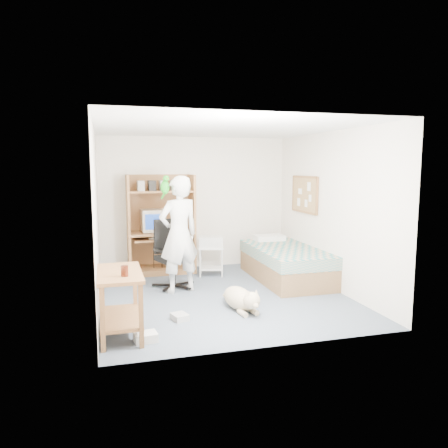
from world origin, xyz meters
name	(u,v)px	position (x,y,z in m)	size (l,w,h in m)	color
floor	(222,295)	(0.00, 0.00, 0.00)	(4.00, 4.00, 0.00)	#4D5C69
wall_back	(195,203)	(0.00, 2.00, 1.25)	(3.60, 0.02, 2.50)	white
wall_right	(331,210)	(1.80, 0.00, 1.25)	(0.02, 4.00, 2.50)	white
wall_left	(96,217)	(-1.80, 0.00, 1.25)	(0.02, 4.00, 2.50)	white
ceiling	(222,128)	(0.00, 0.00, 2.50)	(3.60, 4.00, 0.02)	white
computer_hutch	(161,228)	(-0.70, 1.74, 0.82)	(1.20, 0.63, 1.80)	brown
bed	(285,263)	(1.30, 0.62, 0.29)	(1.02, 2.02, 0.66)	brown
side_desk	(120,293)	(-1.55, -1.20, 0.49)	(0.50, 1.00, 0.75)	brown
corkboard	(305,194)	(1.77, 0.90, 1.45)	(0.04, 0.94, 0.66)	olive
office_chair	(172,263)	(-0.66, 0.67, 0.39)	(0.62, 0.63, 1.09)	black
person	(179,235)	(-0.59, 0.36, 0.90)	(0.66, 0.43, 1.81)	silver
parrot	(165,186)	(-0.79, 0.38, 1.65)	(0.13, 0.23, 0.37)	#158B14
dog	(241,299)	(0.06, -0.74, 0.16)	(0.42, 0.99, 0.37)	tan
printer_cart	(211,256)	(0.13, 1.23, 0.35)	(0.52, 0.46, 0.53)	silver
printer	(211,241)	(0.13, 1.23, 0.62)	(0.42, 0.32, 0.18)	#B9B9B4
crt_monitor	(153,220)	(-0.84, 1.75, 0.97)	(0.43, 0.46, 0.40)	beige
keyboard	(161,238)	(-0.71, 1.58, 0.67)	(0.45, 0.16, 0.03)	beige
pencil_cup	(181,228)	(-0.33, 1.65, 0.82)	(0.08, 0.08, 0.12)	yellow
drink_glass	(125,271)	(-1.50, -1.43, 0.81)	(0.08, 0.08, 0.12)	#3B1409
floor_box_a	(146,337)	(-1.29, -1.49, 0.05)	(0.25, 0.20, 0.10)	silver
floor_box_b	(180,317)	(-0.81, -0.90, 0.04)	(0.18, 0.22, 0.08)	#ABABA6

